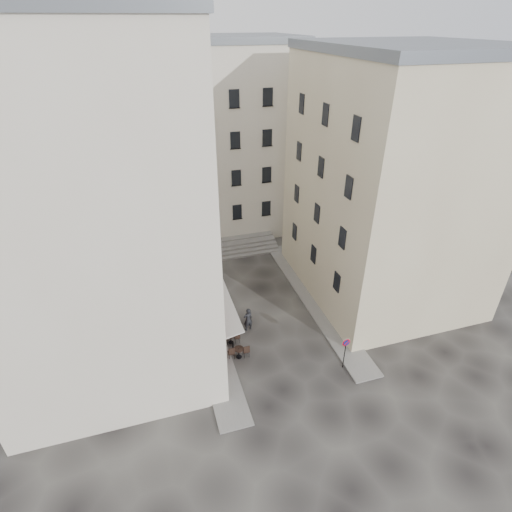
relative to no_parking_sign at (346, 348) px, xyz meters
name	(u,v)px	position (x,y,z in m)	size (l,w,h in m)	color
ground	(273,333)	(-3.35, 4.46, -1.74)	(90.00, 90.00, 0.00)	black
sidewalk_left	(202,311)	(-7.85, 8.46, -1.68)	(2.00, 22.00, 0.12)	slate
sidewalk_right	(313,298)	(1.15, 7.46, -1.68)	(2.00, 18.00, 0.12)	slate
building_left	(94,204)	(-13.85, 7.46, 8.57)	(12.20, 16.20, 20.60)	beige
building_right	(393,182)	(7.15, 7.96, 7.57)	(12.20, 14.20, 18.60)	#BCAC8C
building_back	(204,141)	(-4.35, 23.46, 7.57)	(18.20, 10.20, 18.60)	beige
cafe_storefront	(211,316)	(-7.66, 5.46, 0.14)	(1.74, 7.30, 3.50)	#450F09
stone_steps	(232,248)	(-3.35, 17.04, -1.34)	(9.00, 3.15, 0.80)	#615E5C
bollard_near	(233,346)	(-6.60, 3.46, -1.21)	(0.12, 0.12, 0.98)	black
bollard_mid	(222,315)	(-6.60, 6.96, -1.21)	(0.12, 0.12, 0.98)	black
bollard_far	(213,289)	(-6.60, 10.46, -1.21)	(0.12, 0.12, 0.98)	black
no_parking_sign	(346,348)	(0.00, 0.00, 0.00)	(0.56, 0.10, 2.45)	black
bistro_table_a	(239,352)	(-6.35, 2.87, -1.23)	(1.43, 0.67, 1.01)	black
bistro_table_b	(231,338)	(-6.53, 4.39, -1.28)	(1.29, 0.60, 0.91)	black
bistro_table_c	(227,329)	(-6.53, 5.43, -1.31)	(1.20, 0.56, 0.84)	black
bistro_table_d	(223,311)	(-6.41, 7.50, -1.30)	(1.23, 0.57, 0.86)	black
bistro_table_e	(218,300)	(-6.47, 9.02, -1.30)	(1.24, 0.58, 0.87)	black
pedestrian	(248,319)	(-4.96, 5.41, -0.78)	(0.70, 0.46, 1.92)	black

